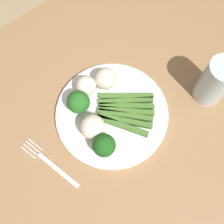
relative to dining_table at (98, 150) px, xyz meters
name	(u,v)px	position (x,y,z in m)	size (l,w,h in m)	color
ground_plane	(105,179)	(0.00, 0.00, -0.64)	(6.00, 6.00, 0.02)	tan
dining_table	(98,150)	(0.00, 0.00, 0.00)	(1.43, 0.84, 0.73)	#9E754C
plate	(112,114)	(0.07, 0.03, 0.11)	(0.27, 0.27, 0.01)	white
asparagus_bundle	(125,111)	(0.09, 0.01, 0.12)	(0.15, 0.15, 0.01)	#47752D
broccoli_left	(104,145)	(0.00, -0.03, 0.15)	(0.05, 0.05, 0.06)	#4C7F2B
broccoli_front_left	(78,102)	(0.02, 0.08, 0.15)	(0.05, 0.05, 0.06)	#568E33
cauliflower_back	(93,127)	(0.01, 0.02, 0.14)	(0.06, 0.06, 0.06)	white
cauliflower_edge	(106,79)	(0.11, 0.10, 0.14)	(0.05, 0.05, 0.05)	silver
cauliflower_outer_edge	(86,86)	(0.06, 0.11, 0.14)	(0.05, 0.05, 0.05)	silver
fork	(50,163)	(-0.11, 0.02, 0.10)	(0.06, 0.16, 0.00)	silver
water_glass	(216,82)	(0.29, -0.08, 0.16)	(0.07, 0.07, 0.13)	silver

